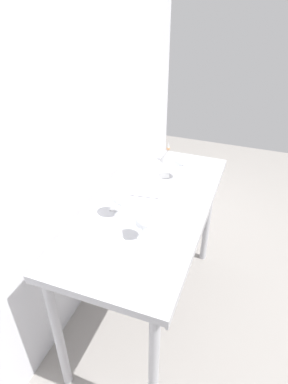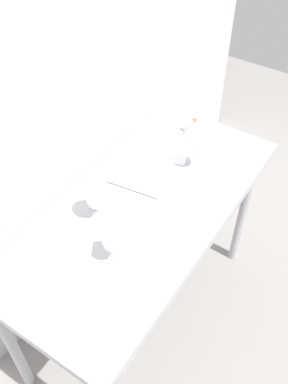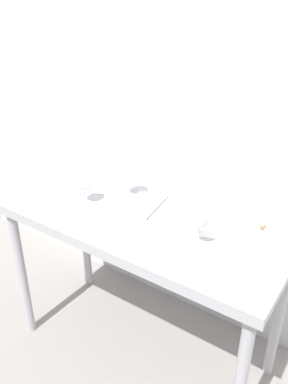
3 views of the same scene
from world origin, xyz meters
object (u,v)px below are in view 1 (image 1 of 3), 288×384
at_px(wine_glass_near_right, 180,161).
at_px(open_notebook, 138,197).
at_px(wine_glass_near_left, 143,221).
at_px(decanter_funnel, 168,155).
at_px(wine_glass_far_left, 120,197).
at_px(tasting_sheet_upper, 97,236).
at_px(tasting_sheet_lower, 151,172).

relative_size(wine_glass_near_right, open_notebook, 0.49).
bearing_deg(wine_glass_near_left, decanter_funnel, 8.79).
distance_m(wine_glass_far_left, tasting_sheet_upper, 0.23).
relative_size(wine_glass_near_right, tasting_sheet_lower, 0.74).
height_order(tasting_sheet_upper, decanter_funnel, decanter_funnel).
xyz_separation_m(wine_glass_near_right, tasting_sheet_lower, (0.01, 0.19, -0.12)).
bearing_deg(decanter_funnel, tasting_sheet_upper, 174.15).
bearing_deg(wine_glass_near_right, tasting_sheet_upper, 161.65).
relative_size(wine_glass_near_right, wine_glass_near_left, 1.13).
height_order(wine_glass_near_left, open_notebook, wine_glass_near_left).
height_order(tasting_sheet_upper, tasting_sheet_lower, same).
xyz_separation_m(wine_glass_near_right, open_notebook, (-0.30, 0.16, -0.12)).
relative_size(wine_glass_near_right, decanter_funnel, 1.21).
xyz_separation_m(wine_glass_near_right, decanter_funnel, (0.21, 0.14, -0.08)).
bearing_deg(decanter_funnel, wine_glass_near_left, -171.21).
xyz_separation_m(wine_glass_near_right, wine_glass_far_left, (-0.49, 0.19, -0.01)).
bearing_deg(wine_glass_far_left, tasting_sheet_upper, 168.28).
relative_size(wine_glass_near_right, tasting_sheet_upper, 0.68).
distance_m(wine_glass_far_left, wine_glass_near_left, 0.22).
distance_m(open_notebook, decanter_funnel, 0.51).
distance_m(tasting_sheet_lower, decanter_funnel, 0.21).
distance_m(tasting_sheet_upper, decanter_funnel, 0.91).
distance_m(wine_glass_near_right, open_notebook, 0.36).
distance_m(wine_glass_near_left, tasting_sheet_lower, 0.67).
bearing_deg(tasting_sheet_lower, decanter_funnel, -33.38).
distance_m(wine_glass_near_right, tasting_sheet_lower, 0.23).
relative_size(wine_glass_near_left, tasting_sheet_lower, 0.66).
bearing_deg(tasting_sheet_lower, open_notebook, 166.47).
relative_size(open_notebook, tasting_sheet_upper, 1.38).
bearing_deg(tasting_sheet_lower, wine_glass_near_left, 177.81).
xyz_separation_m(wine_glass_near_left, decanter_funnel, (0.84, 0.13, -0.06)).
bearing_deg(wine_glass_far_left, wine_glass_near_right, -20.93).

